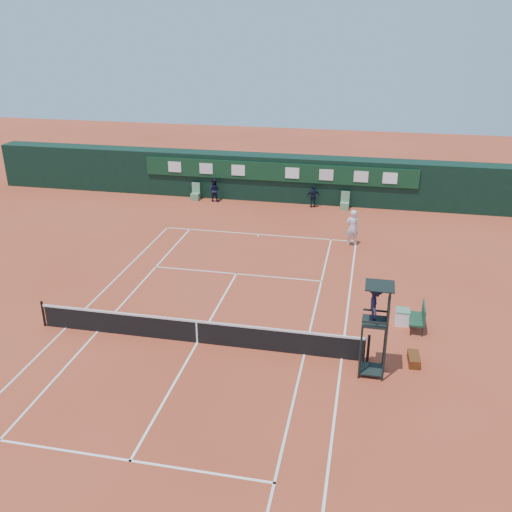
{
  "coord_description": "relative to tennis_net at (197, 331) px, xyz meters",
  "views": [
    {
      "loc": [
        5.99,
        -17.92,
        11.57
      ],
      "look_at": [
        1.05,
        6.0,
        1.2
      ],
      "focal_mm": 40.0,
      "sensor_mm": 36.0,
      "label": 1
    }
  ],
  "objects": [
    {
      "name": "ball_kid_right",
      "position": [
        2.47,
        17.49,
        0.23
      ],
      "size": [
        0.93,
        0.62,
        1.47
      ],
      "primitive_type": "imported",
      "rotation": [
        0.0,
        0.0,
        3.47
      ],
      "color": "black",
      "rests_on": "ground"
    },
    {
      "name": "cooler",
      "position": [
        7.7,
        3.06,
        -0.18
      ],
      "size": [
        0.57,
        0.57,
        0.65
      ],
      "color": "white",
      "rests_on": "ground"
    },
    {
      "name": "linesman_chair_left",
      "position": [
        -5.5,
        17.48,
        -0.19
      ],
      "size": [
        0.55,
        0.5,
        1.15
      ],
      "color": "#598961",
      "rests_on": "ground"
    },
    {
      "name": "tennis_bag",
      "position": [
        8.03,
        0.24,
        -0.34
      ],
      "size": [
        0.43,
        0.9,
        0.33
      ],
      "primitive_type": "cube",
      "rotation": [
        0.0,
        0.0,
        0.05
      ],
      "color": "black",
      "rests_on": "ground"
    },
    {
      "name": "umpire_chair",
      "position": [
        6.52,
        -0.69,
        1.95
      ],
      "size": [
        0.96,
        0.95,
        3.42
      ],
      "color": "black",
      "rests_on": "ground"
    },
    {
      "name": "linesman_chair_right",
      "position": [
        4.5,
        17.48,
        -0.19
      ],
      "size": [
        0.55,
        0.5,
        1.15
      ],
      "color": "#5F9164",
      "rests_on": "ground"
    },
    {
      "name": "player_bench",
      "position": [
        8.33,
        2.75,
        0.09
      ],
      "size": [
        0.55,
        1.2,
        1.1
      ],
      "color": "#183C26",
      "rests_on": "ground"
    },
    {
      "name": "tennis_net",
      "position": [
        0.0,
        0.0,
        0.0
      ],
      "size": [
        12.9,
        0.1,
        1.1
      ],
      "color": "black",
      "rests_on": "ground"
    },
    {
      "name": "ball_kid_left",
      "position": [
        -4.17,
        17.47,
        0.26
      ],
      "size": [
        0.79,
        0.64,
        1.54
      ],
      "primitive_type": "imported",
      "rotation": [
        0.0,
        0.0,
        3.07
      ],
      "color": "black",
      "rests_on": "ground"
    },
    {
      "name": "ground",
      "position": [
        0.0,
        0.0,
        -0.51
      ],
      "size": [
        90.0,
        90.0,
        0.0
      ],
      "primitive_type": "plane",
      "color": "#B2452A",
      "rests_on": "ground"
    },
    {
      "name": "player",
      "position": [
        5.25,
        11.35,
        0.49
      ],
      "size": [
        0.85,
        0.71,
        2.0
      ],
      "primitive_type": "imported",
      "rotation": [
        0.0,
        0.0,
        3.51
      ],
      "color": "silver",
      "rests_on": "ground"
    },
    {
      "name": "tennis_ball",
      "position": [
        0.64,
        8.0,
        -0.48
      ],
      "size": [
        0.06,
        0.06,
        0.06
      ],
      "primitive_type": "sphere",
      "color": "#D1E535",
      "rests_on": "ground"
    },
    {
      "name": "court_lines",
      "position": [
        0.0,
        0.0,
        -0.5
      ],
      "size": [
        11.05,
        23.85,
        0.01
      ],
      "color": "silver",
      "rests_on": "ground"
    },
    {
      "name": "back_wall",
      "position": [
        0.0,
        18.74,
        1.0
      ],
      "size": [
        40.0,
        1.65,
        3.0
      ],
      "color": "black",
      "rests_on": "ground"
    }
  ]
}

